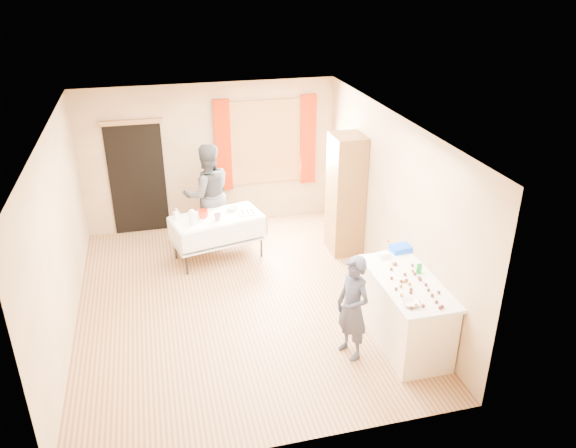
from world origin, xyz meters
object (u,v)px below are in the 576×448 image
object	(u,v)px
woman	(208,194)
party_table	(218,233)
counter	(405,311)
cabinet	(346,195)
girl	(353,308)
chair	(215,218)

from	to	relation	value
woman	party_table	bearing A→B (deg)	85.74
counter	woman	world-z (taller)	woman
cabinet	counter	xyz separation A→B (m)	(-0.10, -2.60, -0.55)
cabinet	girl	xyz separation A→B (m)	(-0.84, -2.68, -0.32)
party_table	girl	size ratio (longest dim) A/B	1.15
party_table	woman	world-z (taller)	woman
party_table	cabinet	bearing A→B (deg)	-19.05
girl	woman	distance (m)	3.79
counter	girl	xyz separation A→B (m)	(-0.74, -0.08, 0.23)
cabinet	woman	distance (m)	2.32
counter	woman	size ratio (longest dim) A/B	0.87
cabinet	girl	bearing A→B (deg)	-107.39
cabinet	girl	world-z (taller)	cabinet
counter	chair	size ratio (longest dim) A/B	1.47
girl	woman	world-z (taller)	woman
chair	girl	world-z (taller)	girl
cabinet	chair	distance (m)	2.41
cabinet	girl	size ratio (longest dim) A/B	1.47
chair	woman	size ratio (longest dim) A/B	0.59
cabinet	counter	bearing A→B (deg)	-92.20
cabinet	woman	size ratio (longest dim) A/B	1.14
counter	girl	distance (m)	0.78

